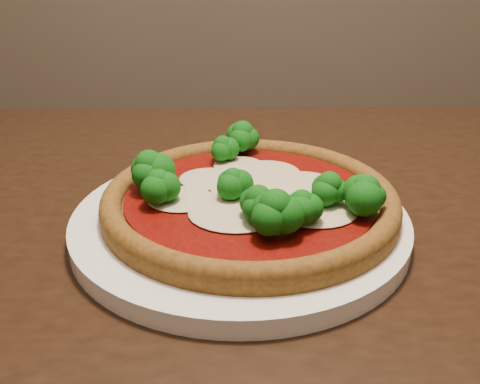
{
  "coord_description": "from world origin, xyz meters",
  "views": [
    {
      "loc": [
        -0.07,
        -0.43,
        1.01
      ],
      "look_at": [
        -0.07,
        0.02,
        0.79
      ],
      "focal_mm": 40.0,
      "sensor_mm": 36.0,
      "label": 1
    }
  ],
  "objects": [
    {
      "name": "pizza",
      "position": [
        -0.06,
        0.03,
        0.78
      ],
      "size": [
        0.28,
        0.28,
        0.06
      ],
      "rotation": [
        0.0,
        0.0,
        0.02
      ],
      "color": "brown",
      "rests_on": "plate"
    },
    {
      "name": "dining_table",
      "position": [
        -0.03,
        0.05,
        0.65
      ],
      "size": [
        1.31,
        0.79,
        0.75
      ],
      "rotation": [
        0.0,
        0.0,
        0.03
      ],
      "color": "black",
      "rests_on": "floor"
    },
    {
      "name": "plate",
      "position": [
        -0.07,
        0.02,
        0.76
      ],
      "size": [
        0.32,
        0.32,
        0.02
      ],
      "primitive_type": "cylinder",
      "color": "white",
      "rests_on": "dining_table"
    }
  ]
}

